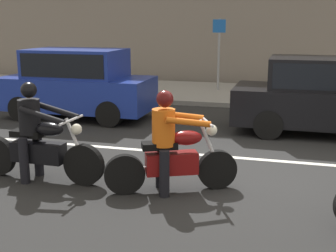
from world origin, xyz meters
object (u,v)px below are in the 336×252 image
object	(u,v)px
motorcycle_with_rider_black_leather	(37,141)
parked_hatchback_cobalt_blue	(77,83)
parked_sedan_black	(331,96)
motorcycle_with_rider_orange_stripe	(171,150)
street_sign_post	(219,47)

from	to	relation	value
motorcycle_with_rider_black_leather	parked_hatchback_cobalt_blue	bearing A→B (deg)	109.28
parked_sedan_black	parked_hatchback_cobalt_blue	bearing A→B (deg)	179.06
motorcycle_with_rider_orange_stripe	parked_sedan_black	distance (m)	5.00
motorcycle_with_rider_black_leather	parked_hatchback_cobalt_blue	distance (m)	4.80
parked_sedan_black	parked_hatchback_cobalt_blue	xyz separation A→B (m)	(-6.26, 0.10, 0.05)
motorcycle_with_rider_black_leather	motorcycle_with_rider_orange_stripe	xyz separation A→B (m)	(2.17, 0.10, -0.01)
parked_sedan_black	motorcycle_with_rider_orange_stripe	bearing A→B (deg)	-120.13
motorcycle_with_rider_black_leather	parked_sedan_black	world-z (taller)	parked_sedan_black
motorcycle_with_rider_black_leather	motorcycle_with_rider_orange_stripe	bearing A→B (deg)	2.54
parked_sedan_black	motorcycle_with_rider_black_leather	bearing A→B (deg)	-136.66
motorcycle_with_rider_orange_stripe	parked_sedan_black	world-z (taller)	parked_sedan_black
motorcycle_with_rider_orange_stripe	parked_hatchback_cobalt_blue	bearing A→B (deg)	130.32
motorcycle_with_rider_orange_stripe	street_sign_post	xyz separation A→B (m)	(-0.85, 9.35, 0.99)
motorcycle_with_rider_black_leather	parked_hatchback_cobalt_blue	size ratio (longest dim) A/B	0.58
motorcycle_with_rider_orange_stripe	street_sign_post	size ratio (longest dim) A/B	0.77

